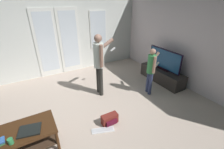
# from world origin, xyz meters

# --- Properties ---
(ground_plane) EXTENTS (6.05, 5.34, 0.02)m
(ground_plane) POSITION_xyz_m (0.00, 0.00, -0.01)
(ground_plane) COLOR #C3AE9E
(wall_back_with_doors) EXTENTS (6.05, 0.09, 2.60)m
(wall_back_with_doors) POSITION_xyz_m (0.05, 2.63, 1.27)
(wall_back_with_doors) COLOR silver
(wall_back_with_doors) RESTS_ON ground_plane
(wall_right_plain) EXTENTS (0.06, 5.34, 2.57)m
(wall_right_plain) POSITION_xyz_m (3.00, 0.00, 1.28)
(wall_right_plain) COLOR silver
(wall_right_plain) RESTS_ON ground_plane
(coffee_table) EXTENTS (1.07, 0.59, 0.46)m
(coffee_table) POSITION_xyz_m (-1.17, -0.18, 0.33)
(coffee_table) COLOR #3F2310
(coffee_table) RESTS_ON ground_plane
(tv_stand) EXTENTS (0.45, 1.42, 0.39)m
(tv_stand) POSITION_xyz_m (2.63, 0.46, 0.20)
(tv_stand) COLOR #2C2623
(tv_stand) RESTS_ON ground_plane
(flat_screen_tv) EXTENTS (0.08, 1.14, 0.62)m
(flat_screen_tv) POSITION_xyz_m (2.62, 0.46, 0.71)
(flat_screen_tv) COLOR black
(flat_screen_tv) RESTS_ON tv_stand
(person_adult) EXTENTS (0.67, 0.43, 1.58)m
(person_adult) POSITION_xyz_m (0.70, 0.79, 0.95)
(person_adult) COLOR #2A2925
(person_adult) RESTS_ON ground_plane
(person_child) EXTENTS (0.44, 0.33, 1.23)m
(person_child) POSITION_xyz_m (1.84, 0.16, 0.74)
(person_child) COLOR navy
(person_child) RESTS_ON ground_plane
(backpack) EXTENTS (0.34, 0.19, 0.20)m
(backpack) POSITION_xyz_m (0.37, -0.32, 0.10)
(backpack) COLOR maroon
(backpack) RESTS_ON ground_plane
(loose_keyboard) EXTENTS (0.46, 0.27, 0.02)m
(loose_keyboard) POSITION_xyz_m (0.16, -0.43, 0.01)
(loose_keyboard) COLOR white
(loose_keyboard) RESTS_ON ground_plane
(laptop_closed) EXTENTS (0.37, 0.32, 0.03)m
(laptop_closed) POSITION_xyz_m (-1.02, -0.26, 0.47)
(laptop_closed) COLOR black
(laptop_closed) RESTS_ON coffee_table
(cup_near_edge) EXTENTS (0.07, 0.07, 0.09)m
(cup_near_edge) POSITION_xyz_m (-1.27, -0.38, 0.50)
(cup_near_edge) COLOR #338A4E
(cup_near_edge) RESTS_ON coffee_table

